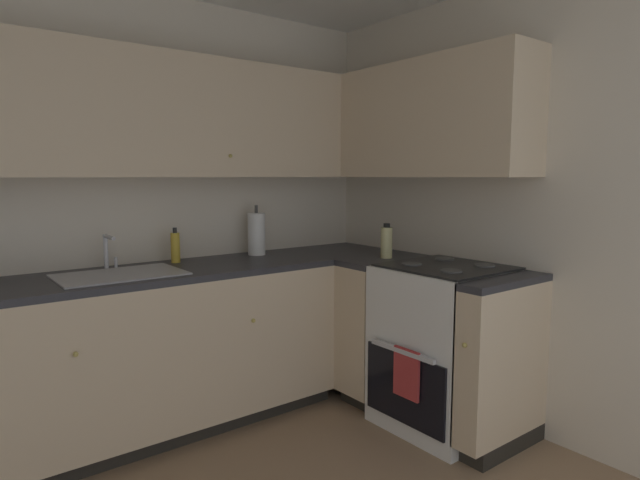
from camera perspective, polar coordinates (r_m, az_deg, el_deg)
The scene contains 14 objects.
wall_back at distance 3.13m, azimuth -27.47°, elevation 2.73°, with size 4.19×0.05×2.42m, color beige.
wall_right at distance 2.99m, azimuth 23.44°, elevation 2.79°, with size 0.05×3.30×2.42m, color beige.
lower_cabinets_back at distance 3.07m, azimuth -17.53°, elevation -11.68°, with size 2.04×0.62×0.86m.
countertop_back at distance 2.96m, azimuth -17.87°, elevation -3.52°, with size 3.24×0.60×0.04m, color #2D2D33.
lower_cabinets_right at distance 3.20m, azimuth 10.79°, elevation -10.72°, with size 0.62×1.04×0.86m.
countertop_right at distance 3.09m, azimuth 10.94°, elevation -2.87°, with size 0.60×1.04×0.03m.
oven_range at distance 3.11m, azimuth 13.26°, elevation -10.92°, with size 0.68×0.62×1.05m.
upper_cabinets_back at distance 3.02m, azimuth -22.33°, elevation 12.53°, with size 2.92×0.34×0.66m.
upper_cabinets_right at distance 3.33m, azimuth 9.70°, elevation 12.35°, with size 0.32×1.57×0.66m.
sink at distance 2.89m, azimuth -20.58°, elevation -4.34°, with size 0.60×0.40×0.10m.
faucet at distance 3.06m, azimuth -21.74°, elevation -0.84°, with size 0.07×0.16×0.19m.
soap_bottle at distance 3.19m, azimuth -15.22°, elevation -0.75°, with size 0.05×0.05×0.20m.
paper_towel_roll at distance 3.40m, azimuth -6.81°, elevation 0.66°, with size 0.11×0.11×0.33m.
oil_bottle at distance 3.28m, azimuth 7.13°, elevation -0.22°, with size 0.07×0.07×0.21m.
Camera 1 is at (-0.54, -1.45, 1.39)m, focal length 29.90 mm.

